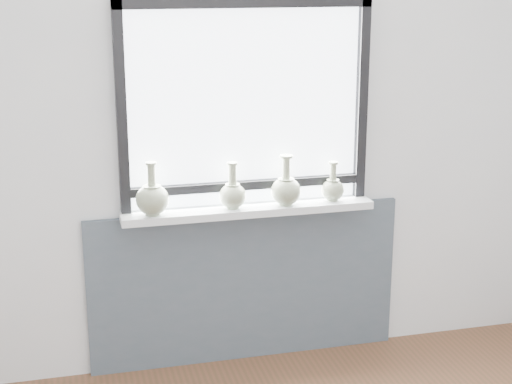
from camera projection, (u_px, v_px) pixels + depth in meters
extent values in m
cube|color=silver|center=(244.00, 127.00, 4.04)|extent=(3.60, 0.02, 2.60)
cube|color=#49525F|center=(246.00, 285.00, 4.26)|extent=(1.70, 0.03, 0.86)
cube|color=silver|center=(248.00, 210.00, 4.07)|extent=(1.32, 0.18, 0.04)
cube|color=black|center=(121.00, 109.00, 3.82)|extent=(0.05, 0.06, 1.05)
cube|color=black|center=(361.00, 99.00, 4.11)|extent=(0.05, 0.06, 1.05)
cube|color=black|center=(245.00, 3.00, 3.83)|extent=(1.30, 0.06, 0.05)
cube|color=black|center=(246.00, 185.00, 4.08)|extent=(1.20, 0.05, 0.04)
cube|color=white|center=(245.00, 108.00, 3.99)|extent=(1.20, 0.01, 1.00)
cylinder|color=#949F80|center=(153.00, 214.00, 3.92)|extent=(0.08, 0.08, 0.01)
ellipsoid|color=#949F80|center=(152.00, 200.00, 3.90)|extent=(0.17, 0.17, 0.15)
cone|color=#949F80|center=(152.00, 188.00, 3.88)|extent=(0.09, 0.09, 0.03)
cylinder|color=#949F80|center=(151.00, 177.00, 3.87)|extent=(0.04, 0.04, 0.13)
cylinder|color=#949F80|center=(151.00, 163.00, 3.85)|extent=(0.06, 0.06, 0.01)
cylinder|color=#949F80|center=(233.00, 207.00, 4.03)|extent=(0.06, 0.06, 0.01)
ellipsoid|color=#949F80|center=(233.00, 196.00, 4.01)|extent=(0.14, 0.14, 0.13)
cone|color=#949F80|center=(233.00, 187.00, 4.00)|extent=(0.08, 0.08, 0.03)
cylinder|color=#949F80|center=(232.00, 176.00, 3.98)|extent=(0.04, 0.04, 0.12)
cylinder|color=#949F80|center=(232.00, 163.00, 3.96)|extent=(0.06, 0.06, 0.01)
cylinder|color=#949F80|center=(286.00, 204.00, 4.08)|extent=(0.07, 0.07, 0.01)
ellipsoid|color=#949F80|center=(286.00, 191.00, 4.07)|extent=(0.16, 0.16, 0.15)
cone|color=#949F80|center=(286.00, 181.00, 4.05)|extent=(0.09, 0.09, 0.03)
cylinder|color=#949F80|center=(286.00, 170.00, 4.03)|extent=(0.04, 0.04, 0.13)
cylinder|color=#949F80|center=(286.00, 156.00, 4.01)|extent=(0.07, 0.07, 0.01)
cylinder|color=#949F80|center=(332.00, 200.00, 4.16)|extent=(0.06, 0.06, 0.01)
ellipsoid|color=#949F80|center=(333.00, 190.00, 4.15)|extent=(0.12, 0.12, 0.11)
cone|color=#949F80|center=(333.00, 182.00, 4.13)|extent=(0.07, 0.07, 0.03)
cylinder|color=#949F80|center=(333.00, 173.00, 4.12)|extent=(0.04, 0.04, 0.10)
cylinder|color=#949F80|center=(333.00, 163.00, 4.11)|extent=(0.05, 0.05, 0.01)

